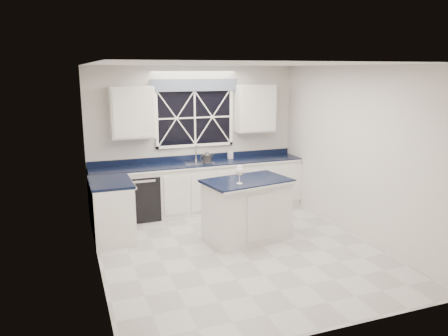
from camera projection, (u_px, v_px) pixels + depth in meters
name	position (u px, v px, depth m)	size (l,w,h in m)	color
ground	(239.00, 250.00, 6.52)	(4.50, 4.50, 0.00)	#B5B4B0
back_wall	(194.00, 138.00, 8.28)	(4.00, 0.10, 2.70)	beige
base_cabinets	(185.00, 192.00, 7.94)	(3.99, 1.60, 0.90)	white
countertop	(199.00, 164.00, 8.10)	(3.98, 0.64, 0.04)	black
dishwasher	(141.00, 196.00, 7.84)	(0.60, 0.58, 0.82)	black
window	(195.00, 113.00, 8.13)	(1.65, 0.09, 1.26)	black
upper_cabinets	(197.00, 110.00, 8.00)	(3.10, 0.34, 0.90)	white
faucet	(196.00, 152.00, 8.24)	(0.05, 0.20, 0.30)	silver
island	(247.00, 210.00, 6.83)	(1.42, 1.00, 0.97)	white
rug	(255.00, 226.00, 7.48)	(1.24, 0.90, 0.02)	#B4B5AF
kettle	(207.00, 157.00, 8.13)	(0.28, 0.19, 0.20)	#2A2A2C
wine_glass	(239.00, 172.00, 6.45)	(0.11, 0.11, 0.27)	silver
soap_bottle	(230.00, 153.00, 8.46)	(0.09, 0.10, 0.21)	silver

